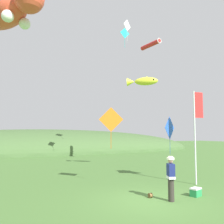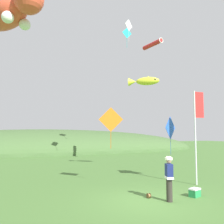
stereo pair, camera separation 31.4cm
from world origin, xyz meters
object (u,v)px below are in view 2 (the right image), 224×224
at_px(festival_banner_pole, 197,123).
at_px(kite_fish_windsock, 144,81).
at_px(festival_attendant, 169,177).
at_px(kite_diamond_orange, 111,120).
at_px(picnic_cooler, 195,192).
at_px(kite_giant_cat, 8,12).
at_px(kite_spool, 149,196).
at_px(kite_tube_streamer, 153,44).
at_px(kite_diamond_teal, 127,33).
at_px(kite_diamond_white, 129,25).
at_px(kite_diamond_blue, 170,128).

height_order(festival_banner_pole, kite_fish_windsock, kite_fish_windsock).
distance_m(festival_attendant, kite_diamond_orange, 4.71).
bearing_deg(picnic_cooler, kite_giant_cat, 146.16).
relative_size(kite_spool, kite_tube_streamer, 0.09).
distance_m(kite_fish_windsock, kite_diamond_orange, 6.07).
bearing_deg(festival_banner_pole, kite_spool, -161.04).
bearing_deg(festival_attendant, kite_tube_streamer, 60.84).
height_order(festival_banner_pole, kite_diamond_orange, festival_banner_pole).
relative_size(kite_spool, kite_giant_cat, 0.04).
xyz_separation_m(kite_giant_cat, kite_diamond_teal, (10.12, 6.38, 2.88)).
height_order(kite_tube_streamer, kite_diamond_orange, kite_tube_streamer).
distance_m(kite_giant_cat, kite_fish_windsock, 9.84).
distance_m(kite_giant_cat, kite_diamond_white, 10.09).
xyz_separation_m(kite_fish_windsock, kite_diamond_orange, (-4.03, -3.33, -3.08)).
height_order(kite_diamond_blue, kite_diamond_white, kite_diamond_white).
bearing_deg(festival_banner_pole, kite_diamond_orange, 157.29).
bearing_deg(kite_diamond_teal, kite_tube_streamer, -69.47).
height_order(picnic_cooler, festival_banner_pole, festival_banner_pole).
xyz_separation_m(festival_attendant, kite_diamond_white, (2.87, 9.15, 10.51)).
bearing_deg(kite_giant_cat, kite_diamond_teal, 32.23).
height_order(festival_attendant, kite_tube_streamer, kite_tube_streamer).
bearing_deg(festival_attendant, picnic_cooler, 8.66).
relative_size(kite_diamond_blue, kite_diamond_orange, 1.01).
height_order(picnic_cooler, kite_giant_cat, kite_giant_cat).
xyz_separation_m(kite_spool, kite_diamond_white, (3.33, 8.35, 11.36)).
bearing_deg(kite_diamond_orange, kite_tube_streamer, 40.59).
bearing_deg(kite_spool, festival_attendant, -59.72).
xyz_separation_m(kite_tube_streamer, kite_diamond_teal, (-1.03, 2.76, 1.84)).
height_order(festival_attendant, picnic_cooler, festival_attendant).
height_order(kite_tube_streamer, kite_diamond_white, kite_diamond_white).
bearing_deg(kite_tube_streamer, kite_diamond_white, 174.64).
bearing_deg(kite_diamond_blue, kite_fish_windsock, 85.64).
height_order(festival_banner_pole, kite_diamond_white, kite_diamond_white).
distance_m(festival_banner_pole, kite_diamond_orange, 4.63).
bearing_deg(kite_giant_cat, kite_tube_streamer, 17.99).
bearing_deg(kite_fish_windsock, kite_spool, -119.24).
bearing_deg(kite_fish_windsock, kite_diamond_orange, -140.41).
bearing_deg(kite_diamond_white, kite_tube_streamer, -5.36).
distance_m(festival_attendant, festival_banner_pole, 4.61).
distance_m(kite_diamond_teal, kite_diamond_orange, 12.54).
xyz_separation_m(festival_banner_pole, kite_diamond_blue, (-0.50, 1.69, -0.26)).
relative_size(kite_diamond_teal, kite_diamond_white, 1.01).
xyz_separation_m(kite_giant_cat, kite_diamond_white, (9.03, 3.82, 2.39)).
relative_size(kite_fish_windsock, kite_diamond_teal, 1.14).
height_order(kite_spool, festival_banner_pole, festival_banner_pole).
xyz_separation_m(kite_diamond_blue, kite_diamond_white, (-0.01, 5.34, 8.46)).
height_order(kite_spool, kite_diamond_orange, kite_diamond_orange).
bearing_deg(kite_diamond_blue, kite_giant_cat, 170.49).
xyz_separation_m(kite_spool, kite_diamond_teal, (4.43, 10.91, 11.85)).
bearing_deg(picnic_cooler, festival_banner_pole, 44.66).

